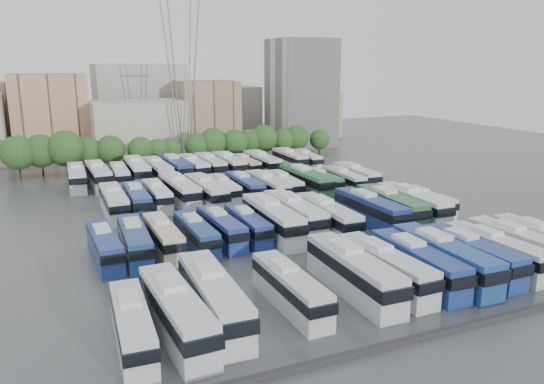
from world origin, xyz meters
name	(u,v)px	position (x,y,z in m)	size (l,w,h in m)	color
ground	(267,221)	(0.00, 0.00, 0.00)	(220.00, 220.00, 0.00)	#424447
parapet	(437,333)	(0.00, -33.00, 0.25)	(56.00, 0.50, 0.50)	#2D2D30
tree_line	(170,146)	(-3.00, 42.10, 4.31)	(66.82, 7.82, 8.38)	black
city_buildings	(123,115)	(-7.46, 71.86, 7.87)	(102.00, 35.00, 20.00)	#9E998E
apartment_tower	(301,93)	(34.00, 58.00, 13.00)	(14.00, 14.00, 26.00)	silver
electricity_pylon	(182,71)	(2.00, 50.00, 18.66)	(9.00, 6.91, 33.83)	slate
bus_r0_s0	(132,325)	(-21.51, -25.15, 1.70)	(2.97, 11.17, 3.47)	silver
bus_r0_s1	(176,312)	(-18.17, -24.94, 1.99)	(3.39, 13.03, 4.05)	silver
bus_r0_s2	(214,297)	(-14.86, -23.77, 2.07)	(3.40, 13.51, 4.21)	silver
bus_r0_s4	(290,288)	(-8.13, -23.98, 1.76)	(2.56, 11.46, 3.59)	silver
bus_r0_s6	(353,272)	(-1.71, -23.69, 2.07)	(3.28, 13.48, 4.21)	silver
bus_r0_s7	(385,267)	(1.69, -23.67, 1.93)	(3.04, 12.59, 3.93)	silver
bus_r0_s8	(417,263)	(5.15, -24.00, 1.94)	(3.22, 12.70, 3.95)	navy
bus_r0_s9	(444,258)	(8.12, -24.24, 2.06)	(3.25, 13.44, 4.20)	navy
bus_r0_s10	(471,255)	(11.55, -24.21, 1.88)	(2.77, 12.24, 3.83)	navy
bus_r0_s11	(496,251)	(14.76, -24.29, 1.85)	(3.04, 12.08, 3.76)	silver
bus_r0_s12	(519,245)	(18.25, -23.98, 1.88)	(3.01, 12.27, 3.83)	silver
bus_r0_s13	(544,243)	(21.21, -24.61, 1.91)	(2.95, 12.42, 3.88)	silver
bus_r1_s0	(105,246)	(-21.31, -6.50, 1.71)	(2.77, 11.17, 3.48)	navy
bus_r1_s1	(135,241)	(-18.21, -6.43, 1.81)	(3.08, 11.87, 3.69)	navy
bus_r1_s2	(163,236)	(-15.05, -5.90, 1.73)	(2.53, 11.23, 3.52)	beige
bus_r1_s3	(196,234)	(-11.42, -6.32, 1.69)	(2.62, 11.03, 3.45)	navy
bus_r1_s4	(221,228)	(-8.17, -5.40, 1.74)	(2.83, 11.35, 3.54)	navy
bus_r1_s5	(248,225)	(-4.92, -5.61, 1.68)	(2.54, 10.96, 3.43)	navy
bus_r1_s6	(272,219)	(-1.83, -5.80, 2.11)	(3.34, 13.77, 4.30)	silver
bus_r1_s7	(294,214)	(1.63, -4.76, 2.07)	(3.07, 13.48, 4.22)	silver
bus_r1_s8	(327,217)	(4.86, -7.22, 2.01)	(3.10, 13.11, 4.09)	silver
bus_r1_s10	(370,210)	(11.42, -6.81, 2.02)	(3.12, 13.19, 4.12)	navy
bus_r1_s11	(391,206)	(14.88, -6.40, 2.03)	(3.29, 13.23, 4.13)	#2B643B
bus_r1_s12	(413,204)	(18.36, -6.53, 2.03)	(3.19, 13.25, 4.14)	silver
bus_r1_s13	(424,201)	(21.45, -5.05, 1.68)	(2.46, 10.91, 3.42)	silver
bus_r2_s1	(114,202)	(-18.06, 10.92, 1.90)	(2.77, 12.38, 3.88)	silver
bus_r2_s2	(137,200)	(-14.92, 11.35, 1.81)	(2.83, 11.79, 3.68)	navy
bus_r2_s3	(157,195)	(-11.71, 13.07, 1.72)	(2.54, 11.19, 3.51)	silver
bus_r2_s4	(179,191)	(-8.42, 13.24, 2.05)	(3.45, 13.41, 4.17)	silver
bus_r2_s5	(206,192)	(-5.03, 10.97, 2.03)	(3.18, 13.24, 4.13)	silver
bus_r2_s6	(224,189)	(-1.65, 13.02, 1.69)	(2.63, 11.00, 3.44)	silver
bus_r2_s7	(245,187)	(1.65, 12.68, 1.80)	(2.62, 11.69, 3.66)	navy
bus_r2_s8	(268,187)	(4.76, 11.03, 1.90)	(2.86, 12.34, 3.86)	silver
bus_r2_s9	(284,184)	(8.03, 12.17, 1.70)	(2.81, 11.10, 3.46)	silver
bus_r2_s10	(306,181)	(11.62, 11.59, 2.08)	(3.25, 13.54, 4.23)	#2F6F3E
bus_r2_s11	(322,181)	(14.75, 12.04, 1.67)	(2.41, 10.84, 3.40)	#2E6C3A
bus_r2_s12	(344,180)	(18.36, 11.17, 1.73)	(2.88, 11.35, 3.53)	silver
bus_r2_s13	(356,176)	(21.55, 12.58, 1.83)	(2.79, 11.90, 3.72)	silver
bus_r3_s0	(77,177)	(-21.52, 30.25, 1.89)	(3.08, 12.38, 3.86)	silver
bus_r3_s1	(98,175)	(-18.14, 29.61, 2.01)	(3.29, 13.12, 4.09)	silver
bus_r3_s2	(120,175)	(-14.63, 29.78, 1.74)	(2.87, 11.36, 3.54)	white
bus_r3_s3	(137,170)	(-11.54, 30.71, 2.08)	(3.21, 13.57, 4.24)	silver
bus_r3_s4	(157,171)	(-8.27, 29.52, 2.00)	(3.25, 13.05, 4.07)	silver
bus_r3_s5	(175,168)	(-5.00, 30.28, 2.07)	(3.58, 13.54, 4.21)	navy
bus_r3_s6	(193,167)	(-1.67, 30.29, 1.95)	(3.12, 12.72, 3.97)	white
bus_r3_s7	(210,166)	(1.65, 30.60, 1.94)	(2.79, 12.60, 3.95)	silver
bus_r3_s8	(229,165)	(5.03, 29.87, 1.98)	(2.85, 12.86, 4.03)	silver
bus_r3_s9	(245,165)	(8.17, 29.62, 1.70)	(2.46, 11.05, 3.46)	tan
bus_r3_s10	(262,163)	(11.42, 29.23, 1.95)	(2.95, 12.72, 3.98)	silver
bus_r3_s12	(290,159)	(18.17, 31.28, 1.84)	(2.79, 11.97, 3.74)	white
bus_r3_s13	(306,159)	(21.47, 30.54, 1.68)	(2.95, 11.03, 3.43)	silver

